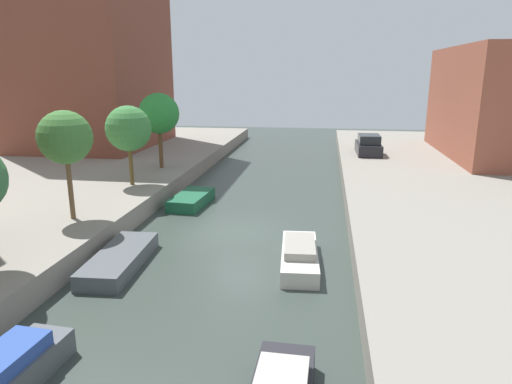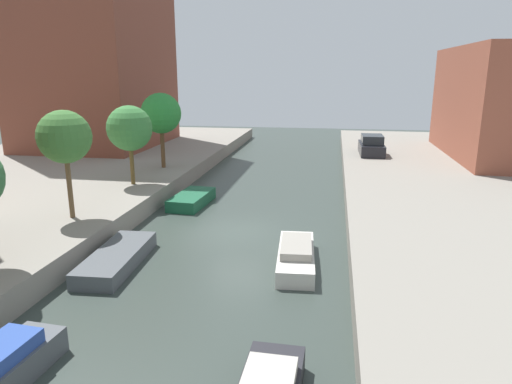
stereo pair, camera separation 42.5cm
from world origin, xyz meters
name	(u,v)px [view 2 (the right image)]	position (x,y,z in m)	size (l,w,h in m)	color
ground_plane	(238,232)	(0.00, 0.00, 0.00)	(84.00, 84.00, 0.00)	#333D38
apartment_tower_far	(93,26)	(-16.00, 17.86, 10.93)	(10.00, 12.55, 19.87)	brown
street_tree_2	(64,137)	(-7.02, -2.05, 4.55)	(2.26, 2.26, 4.70)	brown
street_tree_3	(130,128)	(-7.02, 4.28, 4.18)	(2.53, 2.53, 4.46)	brown
street_tree_4	(161,114)	(-7.02, 9.13, 4.59)	(2.65, 2.65, 4.94)	brown
parked_car	(371,146)	(7.17, 16.69, 1.64)	(1.85, 4.07, 1.54)	black
moored_boat_left_2	(117,258)	(-3.78, -4.53, 0.30)	(1.87, 4.67, 0.60)	#4C5156
moored_boat_left_3	(192,199)	(-3.47, 4.02, 0.32)	(1.87, 3.73, 0.64)	#195638
moored_boat_right_2	(296,255)	(3.00, -3.32, 0.39)	(1.64, 4.37, 0.92)	beige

